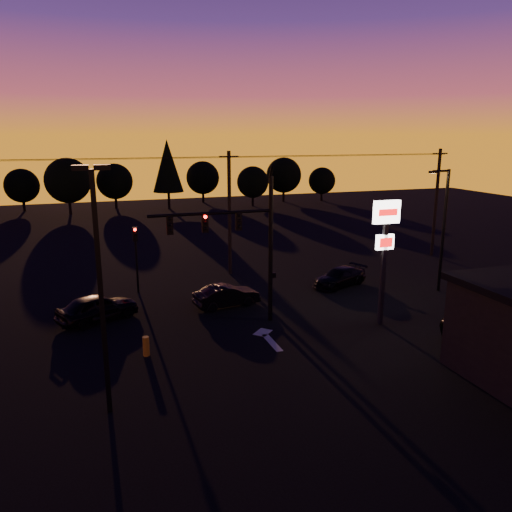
{
  "coord_description": "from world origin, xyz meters",
  "views": [
    {
      "loc": [
        -7.66,
        -20.7,
        10.12
      ],
      "look_at": [
        1.0,
        5.0,
        3.5
      ],
      "focal_mm": 35.0,
      "sensor_mm": 36.0,
      "label": 1
    }
  ],
  "objects_px": {
    "pylon_sign": "(385,236)",
    "parking_lot_light": "(100,277)",
    "bollard": "(146,346)",
    "car_mid": "(227,296)",
    "suv_parked": "(493,338)",
    "secondary_signal": "(136,250)",
    "car_left": "(98,307)",
    "streetlight": "(443,225)",
    "car_right": "(340,277)",
    "traffic_signal_mast": "(242,235)"
  },
  "relations": [
    {
      "from": "pylon_sign",
      "to": "parking_lot_light",
      "type": "bearing_deg",
      "value": -162.77
    },
    {
      "from": "bollard",
      "to": "car_mid",
      "type": "xyz_separation_m",
      "value": [
        5.45,
        5.53,
        0.19
      ]
    },
    {
      "from": "car_mid",
      "to": "suv_parked",
      "type": "relative_size",
      "value": 0.77
    },
    {
      "from": "secondary_signal",
      "to": "parking_lot_light",
      "type": "relative_size",
      "value": 0.48
    },
    {
      "from": "car_mid",
      "to": "car_left",
      "type": "bearing_deg",
      "value": 80.62
    },
    {
      "from": "secondary_signal",
      "to": "car_mid",
      "type": "xyz_separation_m",
      "value": [
        4.82,
        -4.46,
        -2.21
      ]
    },
    {
      "from": "suv_parked",
      "to": "pylon_sign",
      "type": "bearing_deg",
      "value": 121.94
    },
    {
      "from": "parking_lot_light",
      "to": "pylon_sign",
      "type": "distance_m",
      "value": 15.19
    },
    {
      "from": "streetlight",
      "to": "bollard",
      "type": "height_order",
      "value": "streetlight"
    },
    {
      "from": "pylon_sign",
      "to": "bollard",
      "type": "distance_m",
      "value": 13.38
    },
    {
      "from": "secondary_signal",
      "to": "pylon_sign",
      "type": "height_order",
      "value": "pylon_sign"
    },
    {
      "from": "secondary_signal",
      "to": "pylon_sign",
      "type": "relative_size",
      "value": 0.64
    },
    {
      "from": "parking_lot_light",
      "to": "bollard",
      "type": "height_order",
      "value": "parking_lot_light"
    },
    {
      "from": "streetlight",
      "to": "car_right",
      "type": "bearing_deg",
      "value": 151.2
    },
    {
      "from": "traffic_signal_mast",
      "to": "pylon_sign",
      "type": "distance_m",
      "value": 7.52
    },
    {
      "from": "car_left",
      "to": "suv_parked",
      "type": "relative_size",
      "value": 0.86
    },
    {
      "from": "car_left",
      "to": "streetlight",
      "type": "bearing_deg",
      "value": -118.47
    },
    {
      "from": "car_mid",
      "to": "car_right",
      "type": "distance_m",
      "value": 8.6
    },
    {
      "from": "parking_lot_light",
      "to": "car_mid",
      "type": "xyz_separation_m",
      "value": [
        7.32,
        10.03,
        -4.61
      ]
    },
    {
      "from": "pylon_sign",
      "to": "car_right",
      "type": "distance_m",
      "value": 8.39
    },
    {
      "from": "bollard",
      "to": "car_mid",
      "type": "bearing_deg",
      "value": 45.42
    },
    {
      "from": "bollard",
      "to": "streetlight",
      "type": "bearing_deg",
      "value": 11.57
    },
    {
      "from": "pylon_sign",
      "to": "secondary_signal",
      "type": "bearing_deg",
      "value": 140.23
    },
    {
      "from": "pylon_sign",
      "to": "streetlight",
      "type": "xyz_separation_m",
      "value": [
        6.91,
        4.0,
        -0.49
      ]
    },
    {
      "from": "streetlight",
      "to": "car_mid",
      "type": "bearing_deg",
      "value": 173.81
    },
    {
      "from": "car_mid",
      "to": "parking_lot_light",
      "type": "bearing_deg",
      "value": 134.2
    },
    {
      "from": "parking_lot_light",
      "to": "suv_parked",
      "type": "distance_m",
      "value": 18.1
    },
    {
      "from": "car_left",
      "to": "car_mid",
      "type": "distance_m",
      "value": 7.46
    },
    {
      "from": "traffic_signal_mast",
      "to": "secondary_signal",
      "type": "relative_size",
      "value": 1.97
    },
    {
      "from": "bollard",
      "to": "car_left",
      "type": "xyz_separation_m",
      "value": [
        -2.01,
        5.49,
        0.29
      ]
    },
    {
      "from": "parking_lot_light",
      "to": "car_left",
      "type": "relative_size",
      "value": 2.05
    },
    {
      "from": "car_right",
      "to": "car_mid",
      "type": "bearing_deg",
      "value": -101.34
    },
    {
      "from": "parking_lot_light",
      "to": "streetlight",
      "type": "height_order",
      "value": "parking_lot_light"
    },
    {
      "from": "suv_parked",
      "to": "secondary_signal",
      "type": "bearing_deg",
      "value": 135.7
    },
    {
      "from": "pylon_sign",
      "to": "bollard",
      "type": "relative_size",
      "value": 7.26
    },
    {
      "from": "suv_parked",
      "to": "bollard",
      "type": "bearing_deg",
      "value": 163.01
    },
    {
      "from": "streetlight",
      "to": "car_right",
      "type": "xyz_separation_m",
      "value": [
        -5.63,
        3.09,
        -3.8
      ]
    },
    {
      "from": "bollard",
      "to": "traffic_signal_mast",
      "type": "bearing_deg",
      "value": 24.28
    },
    {
      "from": "bollard",
      "to": "car_right",
      "type": "distance_m",
      "value": 15.61
    },
    {
      "from": "traffic_signal_mast",
      "to": "parking_lot_light",
      "type": "distance_m",
      "value": 10.19
    },
    {
      "from": "pylon_sign",
      "to": "car_mid",
      "type": "height_order",
      "value": "pylon_sign"
    },
    {
      "from": "parking_lot_light",
      "to": "suv_parked",
      "type": "height_order",
      "value": "parking_lot_light"
    },
    {
      "from": "secondary_signal",
      "to": "suv_parked",
      "type": "distance_m",
      "value": 21.27
    },
    {
      "from": "traffic_signal_mast",
      "to": "bollard",
      "type": "xyz_separation_m",
      "value": [
        -5.52,
        -2.49,
        -4.47
      ]
    },
    {
      "from": "pylon_sign",
      "to": "car_right",
      "type": "bearing_deg",
      "value": 79.76
    },
    {
      "from": "streetlight",
      "to": "bollard",
      "type": "distance_m",
      "value": 20.32
    },
    {
      "from": "streetlight",
      "to": "car_left",
      "type": "relative_size",
      "value": 1.79
    },
    {
      "from": "parking_lot_light",
      "to": "streetlight",
      "type": "relative_size",
      "value": 1.14
    },
    {
      "from": "secondary_signal",
      "to": "streetlight",
      "type": "relative_size",
      "value": 0.54
    },
    {
      "from": "streetlight",
      "to": "pylon_sign",
      "type": "bearing_deg",
      "value": -149.92
    }
  ]
}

